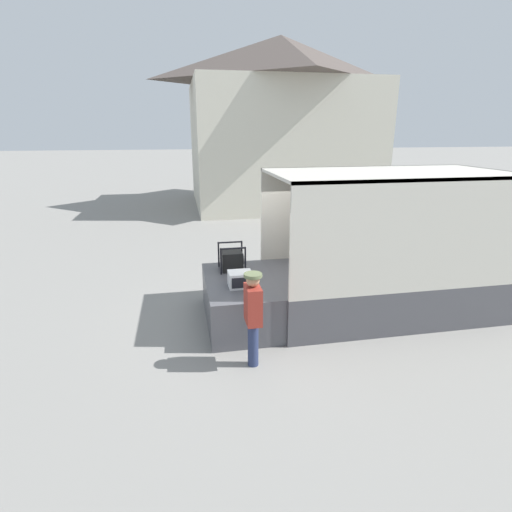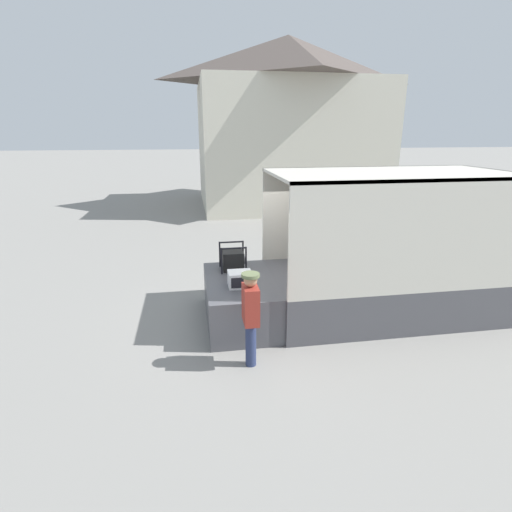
# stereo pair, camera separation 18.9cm
# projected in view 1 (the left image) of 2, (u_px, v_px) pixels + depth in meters

# --- Properties ---
(ground_plane) EXTENTS (160.00, 160.00, 0.00)m
(ground_plane) POSITION_uv_depth(u_px,v_px,m) (272.00, 318.00, 8.48)
(ground_plane) COLOR gray
(box_truck) EXTENTS (7.09, 2.50, 3.01)m
(box_truck) POSITION_uv_depth(u_px,v_px,m) (452.00, 263.00, 8.93)
(box_truck) COLOR silver
(box_truck) RESTS_ON ground
(tailgate_deck) EXTENTS (1.38, 2.37, 0.91)m
(tailgate_deck) POSITION_uv_depth(u_px,v_px,m) (240.00, 300.00, 8.22)
(tailgate_deck) COLOR #4C4C51
(tailgate_deck) RESTS_ON ground
(microwave) EXTENTS (0.45, 0.40, 0.30)m
(microwave) POSITION_uv_depth(u_px,v_px,m) (240.00, 279.00, 7.69)
(microwave) COLOR white
(microwave) RESTS_ON tailgate_deck
(portable_generator) EXTENTS (0.55, 0.52, 0.57)m
(portable_generator) POSITION_uv_depth(u_px,v_px,m) (233.00, 260.00, 8.60)
(portable_generator) COLOR black
(portable_generator) RESTS_ON tailgate_deck
(worker_person) EXTENTS (0.30, 0.44, 1.65)m
(worker_person) POSITION_uv_depth(u_px,v_px,m) (253.00, 311.00, 6.48)
(worker_person) COLOR navy
(worker_person) RESTS_ON ground
(house_backdrop) EXTENTS (9.27, 7.89, 8.23)m
(house_backdrop) POSITION_uv_depth(u_px,v_px,m) (280.00, 122.00, 20.56)
(house_backdrop) COLOR beige
(house_backdrop) RESTS_ON ground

